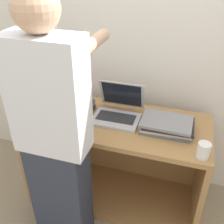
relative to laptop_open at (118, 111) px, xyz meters
name	(u,v)px	position (x,y,z in m)	size (l,w,h in m)	color
ground_plane	(104,222)	(0.00, -0.34, -0.79)	(12.00, 12.00, 0.00)	gray
wall_back	(131,41)	(0.00, 0.34, 0.41)	(8.00, 0.05, 2.40)	silver
cart	(118,155)	(0.00, 0.02, -0.42)	(1.30, 0.57, 0.74)	#A87A47
laptop_open	(118,111)	(0.00, 0.00, 0.00)	(0.33, 0.31, 0.24)	#B7B7BC
laptop_stack_left	(68,107)	(-0.36, -0.05, 0.00)	(0.34, 0.25, 0.09)	#232326
laptop_stack_right	(167,125)	(0.35, -0.05, -0.01)	(0.35, 0.25, 0.07)	slate
person	(55,141)	(-0.23, -0.49, 0.04)	(0.40, 0.53, 1.66)	#2D3342
mug	(204,150)	(0.59, -0.27, 0.00)	(0.07, 0.07, 0.10)	white
inventory_tag	(65,105)	(-0.36, -0.11, 0.05)	(0.06, 0.02, 0.01)	red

